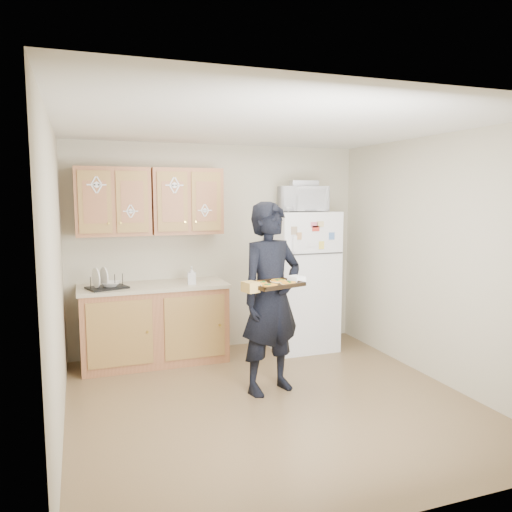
% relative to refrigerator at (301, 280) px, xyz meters
% --- Properties ---
extents(floor, '(3.60, 3.60, 0.00)m').
position_rel_refrigerator_xyz_m(floor, '(-0.95, -1.43, -0.85)').
color(floor, brown).
rests_on(floor, ground).
extents(ceiling, '(3.60, 3.60, 0.00)m').
position_rel_refrigerator_xyz_m(ceiling, '(-0.95, -1.43, 1.65)').
color(ceiling, white).
rests_on(ceiling, wall_back).
extents(wall_back, '(3.60, 0.04, 2.50)m').
position_rel_refrigerator_xyz_m(wall_back, '(-0.95, 0.37, 0.40)').
color(wall_back, '#BAB297').
rests_on(wall_back, floor).
extents(wall_front, '(3.60, 0.04, 2.50)m').
position_rel_refrigerator_xyz_m(wall_front, '(-0.95, -3.23, 0.40)').
color(wall_front, '#BAB297').
rests_on(wall_front, floor).
extents(wall_left, '(0.04, 3.60, 2.50)m').
position_rel_refrigerator_xyz_m(wall_left, '(-2.75, -1.43, 0.40)').
color(wall_left, '#BAB297').
rests_on(wall_left, floor).
extents(wall_right, '(0.04, 3.60, 2.50)m').
position_rel_refrigerator_xyz_m(wall_right, '(0.85, -1.43, 0.40)').
color(wall_right, '#BAB297').
rests_on(wall_right, floor).
extents(refrigerator, '(0.75, 0.70, 1.70)m').
position_rel_refrigerator_xyz_m(refrigerator, '(0.00, 0.00, 0.00)').
color(refrigerator, white).
rests_on(refrigerator, floor).
extents(base_cabinet, '(1.60, 0.60, 0.86)m').
position_rel_refrigerator_xyz_m(base_cabinet, '(-1.80, 0.05, -0.42)').
color(base_cabinet, brown).
rests_on(base_cabinet, floor).
extents(countertop, '(1.64, 0.64, 0.04)m').
position_rel_refrigerator_xyz_m(countertop, '(-1.80, 0.05, 0.03)').
color(countertop, '#C0B894').
rests_on(countertop, base_cabinet).
extents(upper_cab_left, '(0.80, 0.33, 0.75)m').
position_rel_refrigerator_xyz_m(upper_cab_left, '(-2.20, 0.18, 0.98)').
color(upper_cab_left, brown).
rests_on(upper_cab_left, wall_back).
extents(upper_cab_right, '(0.80, 0.33, 0.75)m').
position_rel_refrigerator_xyz_m(upper_cab_right, '(-1.38, 0.18, 0.98)').
color(upper_cab_right, brown).
rests_on(upper_cab_right, wall_back).
extents(cereal_box, '(0.20, 0.07, 0.32)m').
position_rel_refrigerator_xyz_m(cereal_box, '(0.52, 0.24, -0.69)').
color(cereal_box, '#E2C04F').
rests_on(cereal_box, floor).
extents(person, '(0.77, 0.61, 1.84)m').
position_rel_refrigerator_xyz_m(person, '(-0.86, -1.17, 0.07)').
color(person, black).
rests_on(person, floor).
extents(baking_tray, '(0.54, 0.45, 0.04)m').
position_rel_refrigerator_xyz_m(baking_tray, '(-0.94, -1.46, 0.25)').
color(baking_tray, black).
rests_on(baking_tray, person).
extents(pizza_front_left, '(0.15, 0.15, 0.02)m').
position_rel_refrigerator_xyz_m(pizza_front_left, '(-1.03, -1.56, 0.27)').
color(pizza_front_left, gold).
rests_on(pizza_front_left, baking_tray).
extents(pizza_front_right, '(0.15, 0.15, 0.02)m').
position_rel_refrigerator_xyz_m(pizza_front_right, '(-0.82, -1.50, 0.27)').
color(pizza_front_right, gold).
rests_on(pizza_front_right, baking_tray).
extents(pizza_back_left, '(0.15, 0.15, 0.02)m').
position_rel_refrigerator_xyz_m(pizza_back_left, '(-1.07, -1.42, 0.27)').
color(pizza_back_left, gold).
rests_on(pizza_back_left, baking_tray).
extents(pizza_back_right, '(0.15, 0.15, 0.02)m').
position_rel_refrigerator_xyz_m(pizza_back_right, '(-0.86, -1.36, 0.27)').
color(pizza_back_right, gold).
rests_on(pizza_back_right, baking_tray).
extents(microwave, '(0.59, 0.45, 0.30)m').
position_rel_refrigerator_xyz_m(microwave, '(-0.01, -0.05, 1.00)').
color(microwave, white).
rests_on(microwave, refrigerator).
extents(foil_pan, '(0.35, 0.28, 0.07)m').
position_rel_refrigerator_xyz_m(foil_pan, '(0.01, -0.02, 1.19)').
color(foil_pan, '#AEAFB5').
rests_on(foil_pan, microwave).
extents(dish_rack, '(0.47, 0.41, 0.16)m').
position_rel_refrigerator_xyz_m(dish_rack, '(-2.30, -0.03, 0.13)').
color(dish_rack, black).
rests_on(dish_rack, countertop).
extents(bowl, '(0.25, 0.25, 0.05)m').
position_rel_refrigerator_xyz_m(bowl, '(-2.26, -0.03, 0.09)').
color(bowl, silver).
rests_on(bowl, dish_rack).
extents(soap_bottle, '(0.10, 0.10, 0.20)m').
position_rel_refrigerator_xyz_m(soap_bottle, '(-1.39, -0.07, 0.15)').
color(soap_bottle, white).
rests_on(soap_bottle, countertop).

